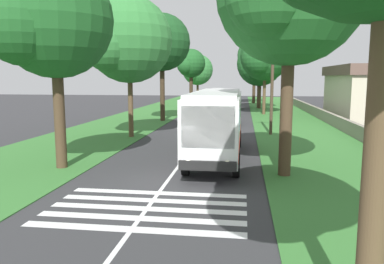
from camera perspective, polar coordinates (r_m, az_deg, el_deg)
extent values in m
plane|color=#333335|center=(16.67, -3.68, -7.32)|extent=(160.00, 160.00, 0.00)
cube|color=#387533|center=(33.09, -12.52, 0.28)|extent=(120.00, 8.00, 0.04)
cube|color=#387533|center=(31.45, 16.78, -0.28)|extent=(120.00, 8.00, 0.04)
cube|color=silver|center=(31.22, 1.75, -0.02)|extent=(110.00, 0.16, 0.01)
cube|color=white|center=(20.84, 3.81, 1.68)|extent=(11.00, 2.50, 2.90)
cube|color=slate|center=(21.08, 3.88, 3.18)|extent=(9.68, 2.54, 0.85)
cube|color=slate|center=(15.39, 2.42, 0.70)|extent=(0.08, 2.20, 1.74)
cube|color=red|center=(20.97, 3.78, -1.03)|extent=(10.78, 2.53, 0.36)
cube|color=white|center=(20.72, 3.85, 5.92)|extent=(10.56, 2.30, 0.18)
cube|color=black|center=(15.56, 2.34, -5.13)|extent=(0.16, 2.40, 0.40)
sphere|color=#F2EDCC|center=(15.68, -0.58, -4.53)|extent=(0.24, 0.24, 0.24)
sphere|color=#F2EDCC|center=(15.54, 5.33, -4.68)|extent=(0.24, 0.24, 0.24)
cylinder|color=black|center=(17.39, -0.93, -4.78)|extent=(1.10, 0.32, 1.10)
cylinder|color=black|center=(24.60, 1.66, -0.95)|extent=(1.10, 0.32, 1.10)
cylinder|color=black|center=(17.21, 6.69, -4.98)|extent=(1.10, 0.32, 1.10)
cylinder|color=black|center=(24.47, 7.03, -1.06)|extent=(1.10, 0.32, 1.10)
cube|color=silver|center=(11.68, -9.11, -14.30)|extent=(0.45, 6.80, 0.01)
cube|color=silver|center=(12.48, -7.89, -12.77)|extent=(0.45, 6.80, 0.01)
cube|color=silver|center=(13.29, -6.83, -11.42)|extent=(0.45, 6.80, 0.01)
cube|color=silver|center=(14.12, -5.90, -10.22)|extent=(0.45, 6.80, 0.01)
cube|color=silver|center=(14.95, -5.08, -9.15)|extent=(0.45, 6.80, 0.01)
cube|color=gray|center=(37.13, 5.80, 2.06)|extent=(4.30, 1.75, 0.70)
cube|color=slate|center=(36.97, 5.81, 3.01)|extent=(2.00, 1.61, 0.55)
cylinder|color=black|center=(35.85, 4.48, 1.53)|extent=(0.64, 0.22, 0.64)
cylinder|color=black|center=(38.53, 4.71, 1.99)|extent=(0.64, 0.22, 0.64)
cylinder|color=black|center=(35.79, 6.97, 1.48)|extent=(0.64, 0.22, 0.64)
cylinder|color=black|center=(38.48, 7.03, 1.94)|extent=(0.64, 0.22, 0.64)
cube|color=#145933|center=(47.00, 1.70, 3.37)|extent=(4.30, 1.75, 0.70)
cube|color=slate|center=(46.85, 1.69, 4.12)|extent=(2.00, 1.61, 0.55)
cylinder|color=black|center=(45.77, 0.54, 2.99)|extent=(0.64, 0.22, 0.64)
cylinder|color=black|center=(48.44, 0.95, 3.27)|extent=(0.64, 0.22, 0.64)
cylinder|color=black|center=(45.60, 2.49, 2.96)|extent=(0.64, 0.22, 0.64)
cylinder|color=black|center=(48.28, 2.79, 3.25)|extent=(0.64, 0.22, 0.64)
cube|color=gray|center=(55.08, 6.48, 4.03)|extent=(4.30, 1.75, 0.70)
cube|color=slate|center=(54.94, 6.49, 4.67)|extent=(2.00, 1.61, 0.55)
cylinder|color=black|center=(53.77, 5.61, 3.72)|extent=(0.64, 0.22, 0.64)
cylinder|color=black|center=(56.46, 5.71, 3.93)|extent=(0.64, 0.22, 0.64)
cylinder|color=black|center=(53.74, 7.28, 3.69)|extent=(0.64, 0.22, 0.64)
cylinder|color=black|center=(56.43, 7.30, 3.90)|extent=(0.64, 0.22, 0.64)
cube|color=#B21E1E|center=(63.98, 3.27, 4.63)|extent=(4.30, 1.75, 0.70)
cube|color=slate|center=(63.84, 3.26, 5.19)|extent=(2.00, 1.61, 0.55)
cylinder|color=black|center=(62.72, 2.46, 4.38)|extent=(0.64, 0.22, 0.64)
cylinder|color=black|center=(65.40, 2.67, 4.53)|extent=(0.64, 0.22, 0.64)
cylinder|color=black|center=(62.59, 3.88, 4.36)|extent=(0.64, 0.22, 0.64)
cylinder|color=black|center=(65.28, 4.04, 4.52)|extent=(0.64, 0.22, 0.64)
cube|color=silver|center=(71.70, 3.88, 5.77)|extent=(6.00, 2.10, 2.10)
cube|color=slate|center=(71.89, 3.89, 6.08)|extent=(5.04, 2.13, 0.70)
cube|color=slate|center=(68.74, 3.71, 5.84)|extent=(0.06, 1.76, 1.18)
cylinder|color=black|center=(69.94, 2.98, 4.82)|extent=(0.76, 0.24, 0.76)
cylinder|color=black|center=(73.72, 3.23, 4.98)|extent=(0.76, 0.24, 0.76)
cylinder|color=black|center=(69.81, 4.54, 4.80)|extent=(0.76, 0.24, 0.76)
cylinder|color=black|center=(73.59, 4.71, 4.97)|extent=(0.76, 0.24, 0.76)
cylinder|color=#4C3826|center=(19.52, -19.40, 2.99)|extent=(0.53, 0.53, 5.61)
sphere|color=#1E5623|center=(19.64, -20.02, 15.62)|extent=(5.50, 5.50, 5.50)
sphere|color=#1E5623|center=(21.06, -17.82, 14.05)|extent=(3.44, 3.44, 3.44)
sphere|color=#1E5623|center=(18.79, -24.26, 14.49)|extent=(3.58, 3.58, 3.58)
cylinder|color=#4C3826|center=(77.22, 0.85, 6.50)|extent=(0.45, 0.45, 4.35)
sphere|color=#337A38|center=(77.20, 0.86, 9.38)|extent=(6.17, 6.17, 6.17)
sphere|color=#337A38|center=(79.03, 1.02, 9.01)|extent=(4.24, 4.24, 4.24)
sphere|color=#337A38|center=(75.78, 0.01, 9.05)|extent=(3.69, 3.69, 3.69)
cylinder|color=brown|center=(28.67, -9.26, 4.68)|extent=(0.37, 0.37, 5.43)
sphere|color=#337A38|center=(28.76, -9.47, 13.57)|extent=(6.32, 6.32, 6.32)
sphere|color=#337A38|center=(30.53, -8.38, 12.38)|extent=(3.97, 3.97, 3.97)
sphere|color=#337A38|center=(27.52, -12.37, 12.75)|extent=(3.83, 3.83, 3.83)
cylinder|color=#3D2D1E|center=(39.26, -4.50, 6.37)|extent=(0.49, 0.49, 6.39)
sphere|color=#19471E|center=(39.40, -4.58, 13.35)|extent=(5.79, 5.79, 5.79)
sphere|color=#19471E|center=(41.06, -4.04, 12.54)|extent=(3.50, 3.50, 3.50)
sphere|color=#19471E|center=(38.16, -6.35, 12.84)|extent=(3.41, 3.41, 3.41)
cylinder|color=#3D2D1E|center=(60.05, -0.14, 6.55)|extent=(0.57, 0.57, 5.44)
sphere|color=#1E5623|center=(60.07, -0.14, 10.33)|extent=(4.49, 4.49, 4.49)
sphere|color=#1E5623|center=(61.39, 0.04, 9.97)|extent=(2.77, 2.77, 2.77)
sphere|color=#1E5623|center=(59.04, -0.95, 10.04)|extent=(2.75, 2.75, 2.75)
cylinder|color=brown|center=(46.92, 10.86, 5.94)|extent=(0.37, 0.37, 5.41)
sphere|color=#1E5623|center=(46.96, 11.00, 11.26)|extent=(6.01, 6.01, 6.01)
sphere|color=#1E5623|center=(48.74, 10.87, 10.61)|extent=(3.67, 3.67, 3.67)
sphere|color=#1E5623|center=(45.40, 9.94, 10.83)|extent=(3.79, 3.79, 3.79)
cylinder|color=brown|center=(6.44, 26.22, -3.15)|extent=(0.43, 0.43, 6.47)
cylinder|color=#3D2D1E|center=(67.36, 9.34, 7.14)|extent=(0.52, 0.52, 6.67)
sphere|color=#1E5623|center=(67.46, 9.44, 11.37)|extent=(5.95, 5.95, 5.95)
sphere|color=#1E5623|center=(69.22, 9.39, 10.91)|extent=(4.09, 4.09, 4.09)
sphere|color=#1E5623|center=(65.94, 8.68, 11.07)|extent=(4.04, 4.04, 4.04)
cylinder|color=#4C3826|center=(56.47, 10.09, 5.94)|extent=(0.59, 0.59, 4.69)
sphere|color=#1E5623|center=(56.47, 10.20, 10.17)|extent=(6.62, 6.62, 6.62)
sphere|color=#1E5623|center=(58.44, 10.10, 9.61)|extent=(3.99, 3.99, 3.99)
sphere|color=#1E5623|center=(54.77, 9.20, 9.74)|extent=(3.99, 3.99, 3.99)
cylinder|color=#4C3826|center=(17.41, 14.08, 3.88)|extent=(0.56, 0.56, 6.36)
sphere|color=#286B2D|center=(19.57, 13.91, 17.47)|extent=(4.63, 4.63, 4.63)
cylinder|color=#473828|center=(30.03, 11.99, 7.09)|extent=(0.24, 0.24, 7.87)
cube|color=#3D3326|center=(30.17, 12.19, 13.44)|extent=(0.12, 1.40, 0.12)
cube|color=gray|center=(36.92, 20.83, 1.60)|extent=(70.00, 0.40, 1.06)
cube|color=beige|center=(45.64, 25.81, 4.73)|extent=(12.25, 8.11, 4.72)
cube|color=brown|center=(45.60, 26.04, 8.36)|extent=(12.85, 8.71, 1.07)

